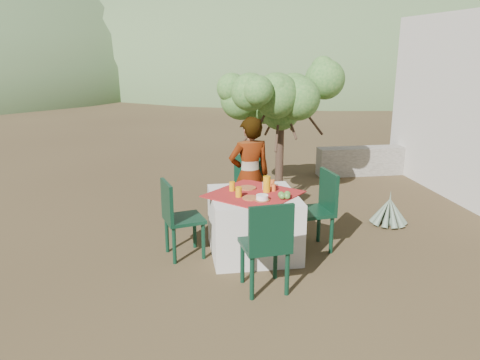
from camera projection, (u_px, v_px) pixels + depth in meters
name	position (u px, v px, depth m)	size (l,w,h in m)	color
ground	(221.00, 257.00, 5.63)	(160.00, 160.00, 0.00)	#392A1A
table	(253.00, 224.00, 5.66)	(1.30, 1.30, 0.76)	silver
chair_far	(248.00, 186.00, 6.64)	(0.55, 0.55, 0.96)	black
chair_near	(267.00, 243.00, 4.68)	(0.50, 0.50, 0.99)	black
chair_left	(177.00, 215.00, 5.52)	(0.53, 0.53, 0.95)	black
chair_right	(319.00, 207.00, 5.75)	(0.51, 0.51, 0.99)	black
person	(250.00, 176.00, 6.23)	(0.58, 0.38, 1.58)	#8C6651
shrub_tree	(284.00, 105.00, 7.24)	(1.70, 1.67, 2.00)	#422E21
agave	(389.00, 212.00, 6.64)	(0.52, 0.53, 0.56)	slate
stone_wall	(381.00, 160.00, 9.31)	(2.60, 0.35, 0.55)	gray
hill_near_right	(310.00, 76.00, 41.60)	(48.00, 48.00, 20.00)	#3F5B33
hill_far_center	(137.00, 70.00, 54.52)	(60.00, 60.00, 24.00)	gray
hill_far_right	(420.00, 70.00, 53.43)	(36.00, 36.00, 14.00)	gray
plate_far	(247.00, 188.00, 5.76)	(0.22, 0.22, 0.01)	brown
plate_near	(251.00, 198.00, 5.37)	(0.20, 0.20, 0.01)	brown
glass_far	(232.00, 186.00, 5.65)	(0.07, 0.07, 0.11)	orange
glass_near	(239.00, 192.00, 5.42)	(0.07, 0.07, 0.12)	orange
juice_pitcher	(267.00, 184.00, 5.59)	(0.09, 0.09, 0.19)	orange
bowl_plate	(262.00, 200.00, 5.31)	(0.17, 0.17, 0.01)	brown
white_bowl	(262.00, 197.00, 5.30)	(0.14, 0.14, 0.05)	white
jar_left	(274.00, 188.00, 5.64)	(0.05, 0.05, 0.09)	orange
jar_right	(272.00, 183.00, 5.84)	(0.05, 0.05, 0.08)	orange
napkin_holder	(266.00, 186.00, 5.69)	(0.07, 0.04, 0.09)	white
fruit_cluster	(284.00, 195.00, 5.36)	(0.15, 0.14, 0.08)	#4B832F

